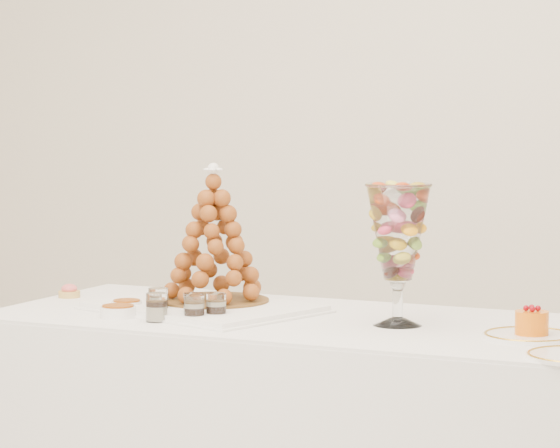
% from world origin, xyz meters
% --- Properties ---
extents(lace_tray, '(0.67, 0.58, 0.02)m').
position_xyz_m(lace_tray, '(-0.29, 0.36, 0.71)').
color(lace_tray, white).
rests_on(lace_tray, buffet_table).
extents(macaron_vase, '(0.17, 0.17, 0.37)m').
position_xyz_m(macaron_vase, '(0.29, 0.35, 0.94)').
color(macaron_vase, white).
rests_on(macaron_vase, buffet_table).
extents(cake_plate, '(0.22, 0.22, 0.01)m').
position_xyz_m(cake_plate, '(0.64, 0.30, 0.71)').
color(cake_plate, white).
rests_on(cake_plate, buffet_table).
extents(pink_tart, '(0.06, 0.06, 0.04)m').
position_xyz_m(pink_tart, '(-0.77, 0.42, 0.72)').
color(pink_tart, tan).
rests_on(pink_tart, buffet_table).
extents(verrine_a, '(0.06, 0.06, 0.07)m').
position_xyz_m(verrine_a, '(-0.37, 0.24, 0.74)').
color(verrine_a, white).
rests_on(verrine_a, buffet_table).
extents(verrine_b, '(0.06, 0.06, 0.07)m').
position_xyz_m(verrine_b, '(-0.24, 0.22, 0.74)').
color(verrine_b, white).
rests_on(verrine_b, buffet_table).
extents(verrine_c, '(0.05, 0.05, 0.07)m').
position_xyz_m(verrine_c, '(-0.18, 0.22, 0.74)').
color(verrine_c, white).
rests_on(verrine_c, buffet_table).
extents(verrine_d, '(0.07, 0.07, 0.08)m').
position_xyz_m(verrine_d, '(-0.31, 0.14, 0.74)').
color(verrine_d, white).
rests_on(verrine_d, buffet_table).
extents(verrine_e, '(0.06, 0.06, 0.07)m').
position_xyz_m(verrine_e, '(-0.22, 0.17, 0.74)').
color(verrine_e, white).
rests_on(verrine_e, buffet_table).
extents(ramekin_back, '(0.08, 0.08, 0.03)m').
position_xyz_m(ramekin_back, '(-0.48, 0.27, 0.72)').
color(ramekin_back, white).
rests_on(ramekin_back, buffet_table).
extents(ramekin_front, '(0.10, 0.10, 0.03)m').
position_xyz_m(ramekin_front, '(-0.44, 0.16, 0.72)').
color(ramekin_front, white).
rests_on(ramekin_front, buffet_table).
extents(croquembouche, '(0.31, 0.31, 0.39)m').
position_xyz_m(croquembouche, '(-0.29, 0.42, 0.91)').
color(croquembouche, brown).
rests_on(croquembouche, lace_tray).
extents(mousse_cake, '(0.08, 0.08, 0.07)m').
position_xyz_m(mousse_cake, '(0.65, 0.29, 0.74)').
color(mousse_cake, orange).
rests_on(mousse_cake, cake_plate).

